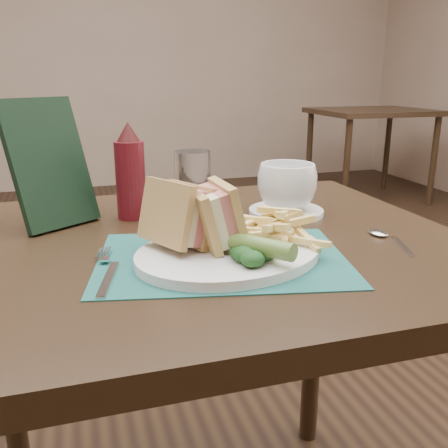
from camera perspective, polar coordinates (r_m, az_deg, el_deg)
name	(u,v)px	position (r m, az deg, el deg)	size (l,w,h in m)	color
floor	(165,421)	(1.66, -6.70, -21.41)	(7.00, 7.00, 0.00)	black
wall_back	(99,186)	(4.90, -14.13, 4.22)	(6.00, 6.00, 0.00)	tan
table_main	(206,422)	(1.04, -2.10, -21.66)	(0.90, 0.75, 0.75)	black
table_bg_right	(369,155)	(4.35, 16.22, 7.55)	(0.90, 0.75, 0.75)	black
placemat	(222,259)	(0.76, -0.22, -3.98)	(0.38, 0.27, 0.00)	#19534C
plate	(230,253)	(0.76, 0.65, -3.32)	(0.30, 0.24, 0.01)	white
sandwich_half_a	(166,216)	(0.74, -6.65, 0.90)	(0.06, 0.10, 0.09)	tan
sandwich_half_b	(202,216)	(0.75, -2.53, 0.87)	(0.06, 0.10, 0.09)	tan
kale_garnish	(246,254)	(0.70, 2.48, -3.40)	(0.11, 0.08, 0.03)	#133615
pickle_spear	(256,245)	(0.71, 3.73, -2.46)	(0.03, 0.03, 0.12)	#4E712B
fries_pile	(272,225)	(0.79, 5.56, -0.11)	(0.18, 0.20, 0.05)	#EDCF76
fork	(107,268)	(0.73, -13.27, -4.92)	(0.03, 0.17, 0.01)	silver
spoon	(394,240)	(0.88, 18.81, -1.73)	(0.03, 0.15, 0.01)	silver
saucer	(286,211)	(1.02, 7.10, 1.43)	(0.15, 0.15, 0.01)	white
coffee_cup	(287,187)	(1.00, 7.21, 4.27)	(0.12, 0.12, 0.09)	white
drinking_glass	(193,184)	(0.98, -3.58, 4.56)	(0.07, 0.07, 0.13)	white
ketchup_bottle	(130,171)	(0.98, -10.68, 5.96)	(0.06, 0.06, 0.19)	#530E15
check_presenter	(49,163)	(0.97, -19.35, 6.55)	(0.15, 0.02, 0.24)	black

